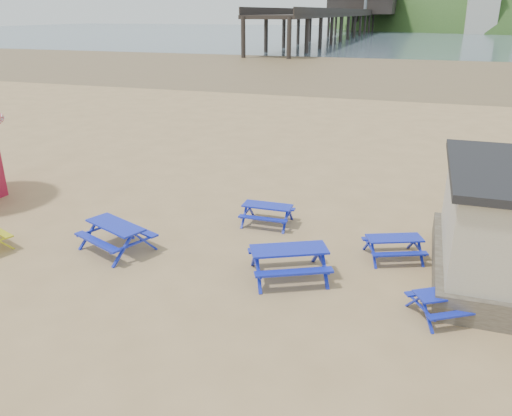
% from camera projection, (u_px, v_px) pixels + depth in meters
% --- Properties ---
extents(ground, '(400.00, 400.00, 0.00)m').
position_uv_depth(ground, '(197.00, 250.00, 15.20)').
color(ground, tan).
rests_on(ground, ground).
extents(wet_sand, '(400.00, 400.00, 0.00)m').
position_uv_depth(wet_sand, '(377.00, 69.00, 63.79)').
color(wet_sand, brown).
rests_on(wet_sand, ground).
extents(sea, '(400.00, 400.00, 0.00)m').
position_uv_depth(sea, '(411.00, 34.00, 165.37)').
color(sea, '#4B5E6B').
rests_on(sea, ground).
extents(picnic_table_blue_a, '(1.68, 1.36, 0.70)m').
position_uv_depth(picnic_table_blue_a, '(267.00, 214.00, 16.97)').
color(picnic_table_blue_a, '#0800A9').
rests_on(picnic_table_blue_a, ground).
extents(picnic_table_blue_c, '(1.96, 1.79, 0.67)m').
position_uv_depth(picnic_table_blue_c, '(394.00, 248.00, 14.61)').
color(picnic_table_blue_c, '#0800A9').
rests_on(picnic_table_blue_c, ground).
extents(picnic_table_blue_d, '(2.48, 2.27, 0.84)m').
position_uv_depth(picnic_table_blue_d, '(117.00, 237.00, 15.10)').
color(picnic_table_blue_d, '#0800A9').
rests_on(picnic_table_blue_d, ground).
extents(picnic_table_blue_e, '(2.58, 2.39, 0.86)m').
position_uv_depth(picnic_table_blue_e, '(289.00, 263.00, 13.53)').
color(picnic_table_blue_e, '#0800A9').
rests_on(picnic_table_blue_e, ground).
extents(picnic_table_blue_f, '(1.95, 1.85, 0.64)m').
position_uv_depth(picnic_table_blue_f, '(446.00, 304.00, 11.82)').
color(picnic_table_blue_f, '#0800A9').
rests_on(picnic_table_blue_f, ground).
extents(pier, '(24.00, 220.00, 39.29)m').
position_uv_depth(pier, '(361.00, 16.00, 175.89)').
color(pier, black).
rests_on(pier, ground).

